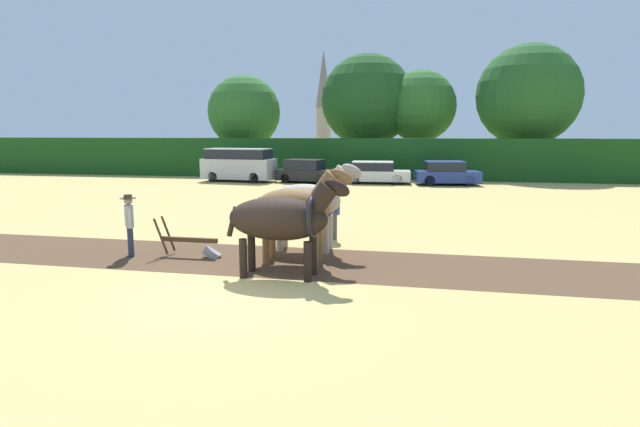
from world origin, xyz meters
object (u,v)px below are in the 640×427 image
object	(u,v)px
draft_horse_lead_right	(297,207)
plow	(194,245)
parked_car_left	(306,172)
church_spire	(324,100)
draft_horse_lead_left	(283,219)
draft_horse_trail_left	(309,201)
parked_car_center_left	(375,173)
tree_left	(367,101)
parked_car_center	(446,173)
farmer_beside_team	(333,209)
parked_van	(239,165)
tree_center_left	(420,106)
tree_center	(528,95)
tree_far_left	(244,112)
farmer_at_plow	(129,221)

from	to	relation	value
draft_horse_lead_right	plow	bearing A→B (deg)	180.00
draft_horse_lead_right	parked_car_left	bearing A→B (deg)	102.29
church_spire	draft_horse_lead_left	xyz separation A→B (m)	(12.17, -69.29, -7.13)
draft_horse_trail_left	parked_car_center_left	xyz separation A→B (m)	(0.20, 19.11, -0.71)
tree_left	parked_car_center	bearing A→B (deg)	-55.25
plow	farmer_beside_team	world-z (taller)	farmer_beside_team
farmer_beside_team	parked_car_center_left	world-z (taller)	farmer_beside_team
tree_left	parked_van	distance (m)	12.63
farmer_beside_team	parked_car_center	world-z (taller)	farmer_beside_team
parked_van	tree_center_left	bearing A→B (deg)	41.39
tree_center	parked_car_left	distance (m)	17.41
tree_center	draft_horse_lead_left	distance (m)	30.98
parked_van	church_spire	bearing A→B (deg)	99.65
tree_far_left	farmer_at_plow	size ratio (longest dim) A/B	4.77
draft_horse_lead_right	parked_car_left	world-z (taller)	draft_horse_lead_right
tree_left	farmer_at_plow	size ratio (longest dim) A/B	5.74
draft_horse_lead_right	draft_horse_trail_left	size ratio (longest dim) A/B	0.96
draft_horse_lead_right	farmer_beside_team	bearing A→B (deg)	82.43
farmer_beside_team	parked_car_center	distance (m)	17.89
church_spire	draft_horse_trail_left	world-z (taller)	church_spire
tree_left	plow	world-z (taller)	tree_left
draft_horse_lead_left	parked_car_left	xyz separation A→B (m)	(-4.24, 21.34, -0.61)
parked_van	plow	bearing A→B (deg)	-67.28
tree_far_left	tree_left	distance (m)	10.02
tree_center_left	plow	bearing A→B (deg)	-101.44
tree_center	farmer_beside_team	xyz separation A→B (m)	(-10.22, -24.46, -4.99)
farmer_beside_team	draft_horse_trail_left	bearing A→B (deg)	-145.91
parked_van	parked_car_center_left	world-z (taller)	parked_van
tree_far_left	tree_center	bearing A→B (deg)	-0.05
tree_far_left	tree_center_left	size ratio (longest dim) A/B	0.97
church_spire	draft_horse_lead_right	xyz separation A→B (m)	(12.18, -67.99, -7.06)
church_spire	parked_car_center_left	xyz separation A→B (m)	(12.40, -47.57, -7.77)
draft_horse_trail_left	parked_car_center	xyz separation A→B (m)	(4.68, 19.02, -0.68)
tree_far_left	draft_horse_trail_left	bearing A→B (deg)	-66.96
draft_horse_lead_right	plow	distance (m)	3.00
parked_car_left	parked_car_center	size ratio (longest dim) A/B	1.02
draft_horse_lead_left	farmer_at_plow	bearing A→B (deg)	166.79
draft_horse_lead_left	plow	size ratio (longest dim) A/B	1.64
plow	parked_car_left	distance (m)	20.07
tree_center_left	tree_left	bearing A→B (deg)	174.98
tree_center_left	draft_horse_trail_left	xyz separation A→B (m)	(-2.95, -27.18, -3.89)
draft_horse_trail_left	parked_car_center_left	bearing A→B (deg)	89.70
church_spire	tree_left	bearing A→B (deg)	-74.35
tree_center_left	parked_car_center_left	distance (m)	9.68
parked_car_left	parked_car_center	distance (m)	8.95
tree_far_left	church_spire	bearing A→B (deg)	91.53
tree_center_left	plow	size ratio (longest dim) A/B	4.55
tree_center	parked_car_left	world-z (taller)	tree_center
tree_center	draft_horse_lead_right	size ratio (longest dim) A/B	3.65
tree_center_left	plow	distance (m)	29.47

